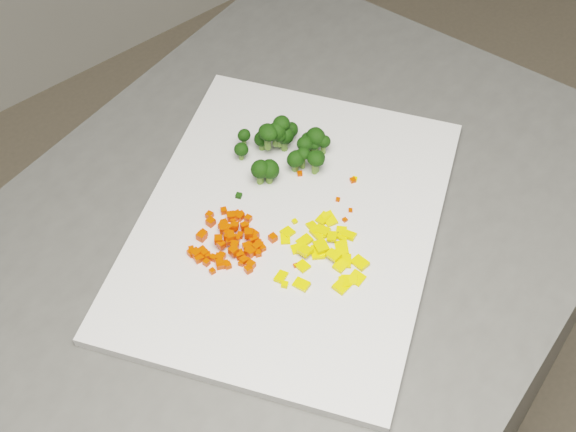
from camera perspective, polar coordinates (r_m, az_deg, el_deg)
counter_block at (r=1.34m, az=-0.91°, el=-13.65°), size 1.08×0.88×0.90m
cutting_board at (r=0.97m, az=0.00°, el=-0.59°), size 0.56×0.54×0.01m
carrot_pile at (r=0.94m, az=-4.10°, el=-1.36°), size 0.10×0.10×0.03m
pepper_pile at (r=0.93m, az=2.31°, el=-2.37°), size 0.12×0.12×0.02m
broccoli_pile at (r=1.02m, az=-0.16°, el=5.47°), size 0.12×0.12×0.06m
carrot_cube_0 at (r=0.93m, az=-2.14°, el=-2.67°), size 0.01×0.01×0.01m
carrot_cube_1 at (r=0.94m, az=-2.81°, el=-1.25°), size 0.01×0.01×0.01m
carrot_cube_2 at (r=0.92m, az=-4.29°, el=-3.52°), size 0.01×0.01×0.01m
carrot_cube_3 at (r=0.94m, az=-1.08°, el=-1.56°), size 0.01×0.01×0.01m
carrot_cube_4 at (r=0.97m, az=-3.35°, el=0.14°), size 0.01×0.01×0.01m
carrot_cube_5 at (r=0.93m, az=-5.72°, el=-2.81°), size 0.01×0.01×0.01m
carrot_cube_6 at (r=0.94m, az=-2.17°, el=-1.84°), size 0.01×0.01×0.01m
carrot_cube_7 at (r=0.96m, az=-3.77°, el=-0.13°), size 0.01×0.01×0.01m
carrot_cube_8 at (r=0.95m, az=-6.12°, el=-1.48°), size 0.01×0.01×0.01m
carrot_cube_9 at (r=0.94m, az=-4.25°, el=-1.63°), size 0.01×0.01×0.01m
carrot_cube_10 at (r=0.95m, az=-6.17°, el=-1.45°), size 0.01×0.01×0.01m
carrot_cube_11 at (r=0.94m, az=-4.29°, el=-1.47°), size 0.01×0.01×0.01m
carrot_cube_12 at (r=0.93m, az=-2.81°, el=-2.55°), size 0.01×0.01×0.01m
carrot_cube_13 at (r=0.93m, az=-3.91°, el=-2.49°), size 0.01×0.01×0.01m
carrot_cube_14 at (r=0.94m, az=-6.11°, el=-2.46°), size 0.01×0.01×0.01m
carrot_cube_15 at (r=0.94m, az=-1.82°, el=-2.30°), size 0.01×0.01×0.01m
carrot_cube_16 at (r=0.93m, az=-6.56°, el=-2.68°), size 0.01×0.01×0.01m
carrot_cube_17 at (r=0.94m, az=-2.51°, el=-1.65°), size 0.01×0.01×0.01m
carrot_cube_18 at (r=0.92m, az=-5.41°, el=-3.93°), size 0.01×0.01×0.01m
carrot_cube_19 at (r=0.92m, az=-2.65°, el=-3.50°), size 0.01×0.01×0.01m
carrot_cube_20 at (r=0.95m, az=-4.28°, el=-1.52°), size 0.01×0.01×0.01m
carrot_cube_21 at (r=0.96m, az=-3.92°, el=-0.34°), size 0.01×0.01×0.01m
carrot_cube_22 at (r=0.94m, az=-4.29°, el=-1.26°), size 0.01×0.01×0.01m
carrot_cube_23 at (r=0.93m, az=-4.89°, el=-2.95°), size 0.01×0.01×0.01m
carrot_cube_24 at (r=0.95m, az=-3.88°, el=-0.77°), size 0.01×0.01×0.01m
carrot_cube_25 at (r=0.93m, az=-2.95°, el=-3.17°), size 0.01×0.01×0.01m
carrot_cube_26 at (r=0.95m, az=-4.37°, el=-0.88°), size 0.01×0.01×0.01m
carrot_cube_27 at (r=0.95m, az=-4.74°, el=-0.67°), size 0.01×0.01×0.01m
carrot_cube_28 at (r=0.96m, az=-4.08°, el=-0.02°), size 0.01×0.01×0.01m
carrot_cube_29 at (r=0.94m, az=-3.00°, el=-2.18°), size 0.01×0.01×0.01m
carrot_cube_30 at (r=0.93m, az=-5.33°, el=-2.98°), size 0.01×0.01×0.01m
carrot_cube_31 at (r=0.92m, az=-2.83°, el=-3.81°), size 0.01×0.01×0.01m
carrot_cube_32 at (r=0.94m, az=-4.28°, el=-1.74°), size 0.01×0.01×0.01m
carrot_cube_33 at (r=0.97m, az=-5.60°, el=0.06°), size 0.01×0.01×0.01m
carrot_cube_34 at (r=0.93m, az=-5.82°, el=-3.31°), size 0.01×0.01×0.01m
carrot_cube_35 at (r=0.94m, az=-6.88°, el=-2.36°), size 0.01×0.01×0.01m
carrot_cube_36 at (r=0.92m, az=-3.15°, el=-3.18°), size 0.01×0.01×0.01m
carrot_cube_37 at (r=0.96m, az=-5.52°, el=-0.43°), size 0.01×0.01×0.01m
carrot_cube_38 at (r=0.92m, az=-4.85°, el=-3.36°), size 0.01×0.01×0.01m
carrot_cube_39 at (r=0.96m, az=-3.47°, el=-0.06°), size 0.01×0.01×0.01m
carrot_cube_40 at (r=0.93m, az=-2.24°, el=-2.22°), size 0.01×0.01×0.01m
carrot_cube_41 at (r=0.93m, az=-4.77°, el=-2.05°), size 0.01×0.01×0.01m
carrot_cube_42 at (r=0.93m, az=-4.21°, el=-1.80°), size 0.01×0.01×0.01m
carrot_cube_43 at (r=0.94m, az=-2.76°, el=-2.07°), size 0.01×0.01×0.01m
carrot_cube_44 at (r=0.94m, az=-2.45°, el=-1.37°), size 0.01×0.01×0.01m
carrot_cube_45 at (r=0.94m, az=-6.89°, el=-2.62°), size 0.01×0.01×0.01m
carrot_cube_46 at (r=0.95m, az=-3.42°, el=-1.37°), size 0.01×0.01×0.01m
carrot_cube_47 at (r=0.94m, az=-4.13°, el=-1.45°), size 0.01×0.01×0.01m
carrot_cube_48 at (r=0.93m, az=-2.68°, el=-2.59°), size 0.01×0.01×0.01m
carrot_cube_49 at (r=0.92m, az=-4.89°, el=-3.52°), size 0.01×0.01×0.01m
carrot_cube_50 at (r=0.92m, az=-3.34°, el=-3.36°), size 0.01×0.01×0.01m
carrot_cube_51 at (r=0.95m, az=-3.05°, el=-0.83°), size 0.01×0.01×0.01m
carrot_cube_52 at (r=0.94m, az=-4.61°, el=-0.93°), size 0.01×0.01×0.01m
carrot_cube_53 at (r=0.93m, az=-4.74°, el=-2.88°), size 0.01×0.01×0.01m
carrot_cube_54 at (r=0.93m, az=-3.81°, el=-2.09°), size 0.01×0.01×0.01m
carrot_cube_55 at (r=0.94m, az=-4.16°, el=-1.30°), size 0.01×0.01×0.01m
carrot_cube_56 at (r=0.92m, az=-4.47°, el=-3.44°), size 0.01×0.01×0.01m
carrot_cube_57 at (r=0.94m, az=-1.97°, el=-2.07°), size 0.01×0.01×0.01m
carrot_cube_58 at (r=0.93m, az=-4.10°, el=-1.55°), size 0.01×0.01×0.01m
carrot_cube_59 at (r=0.96m, az=-4.56°, el=-0.51°), size 0.01×0.01×0.01m
carrot_cube_60 at (r=0.93m, az=-5.96°, el=-2.65°), size 0.01×0.01×0.01m
carrot_cube_61 at (r=0.94m, az=-3.63°, el=-1.60°), size 0.01×0.01×0.01m
carrot_cube_62 at (r=0.93m, az=-6.19°, el=-2.98°), size 0.01×0.01×0.01m
carrot_cube_63 at (r=0.94m, az=-6.77°, el=-2.67°), size 0.01×0.01×0.01m
carrot_cube_64 at (r=0.93m, az=-4.13°, el=-1.58°), size 0.01×0.01×0.01m
carrot_cube_65 at (r=0.95m, az=-3.76°, el=-0.69°), size 0.01×0.01×0.01m
carrot_cube_66 at (r=0.93m, az=-4.08°, el=-1.47°), size 0.01×0.01×0.01m
carrot_cube_67 at (r=0.95m, az=-3.16°, el=-0.70°), size 0.01×0.01×0.01m
carrot_cube_68 at (r=0.93m, az=-3.72°, el=-2.61°), size 0.01×0.01×0.01m
carrot_cube_69 at (r=0.93m, az=-3.47°, el=-2.76°), size 0.01×0.01×0.01m
carrot_cube_70 at (r=0.93m, az=-6.41°, el=-3.06°), size 0.01×0.01×0.01m
carrot_cube_71 at (r=0.96m, az=-2.85°, el=-0.18°), size 0.01×0.01×0.01m
carrot_cube_72 at (r=0.96m, az=-3.07°, el=-0.72°), size 0.01×0.01×0.01m
carrot_cube_73 at (r=0.97m, az=-4.59°, el=0.37°), size 0.01×0.01×0.01m
carrot_cube_74 at (r=0.93m, az=-4.97°, el=-1.69°), size 0.01×0.01×0.01m
carrot_cube_75 at (r=0.95m, az=-2.76°, el=-1.24°), size 0.01×0.01×0.01m
carrot_cube_76 at (r=0.95m, az=-6.06°, el=-1.26°), size 0.01×0.01×0.01m
pepper_chunk_0 at (r=0.96m, az=2.54°, el=-0.18°), size 0.02×0.02×0.01m
pepper_chunk_1 at (r=0.95m, az=4.00°, el=-1.38°), size 0.02×0.02×0.01m
pepper_chunk_2 at (r=0.92m, az=4.91°, el=-4.41°), size 0.02×0.02×0.01m
pepper_chunk_3 at (r=0.93m, az=5.14°, el=-3.33°), size 0.02×0.02×0.01m
pepper_chunk_4 at (r=0.94m, az=3.16°, el=-1.45°), size 0.02×0.02×0.01m
pepper_chunk_5 at (r=0.94m, az=1.18°, el=-1.77°), size 0.02×0.01×0.01m
pepper_chunk_6 at (r=0.94m, az=-0.19°, el=-1.64°), size 0.02×0.02×0.00m
pepper_chunk_7 at (r=0.93m, az=2.34°, el=-2.62°), size 0.01×0.02×0.01m
pepper_chunk_8 at (r=0.95m, az=-0.03°, el=-1.15°), size 0.02×0.01×0.01m
pepper_chunk_9 at (r=0.92m, az=1.05°, el=-3.58°), size 0.01×0.02×0.01m
pepper_chunk_10 at (r=0.96m, az=1.84°, el=-0.84°), size 0.01×0.02×0.01m
pepper_chunk_11 at (r=0.93m, az=2.14°, el=-2.58°), size 0.02×0.02×0.01m
pepper_chunk_12 at (r=0.93m, az=2.37°, el=-2.15°), size 0.02×0.02×0.01m
pepper_chunk_13 at (r=0.95m, az=2.14°, el=-1.26°), size 0.01×0.02×0.01m
pepper_chunk_14 at (r=0.91m, az=4.36°, el=-4.55°), size 0.02×0.02×0.01m
pepper_chunk_15 at (r=0.92m, az=3.25°, el=-2.80°), size 0.01×0.02×0.01m
pepper_chunk_16 at (r=0.95m, az=4.27°, el=-1.33°), size 0.02×0.02×0.01m
pepper_chunk_17 at (r=0.91m, az=0.96°, el=-4.89°), size 0.02×0.02×0.01m
pepper_chunk_18 at (r=0.93m, az=1.23°, el=-2.49°), size 0.02×0.02×0.01m
pepper_chunk_19 at (r=0.95m, az=2.42°, el=-1.05°), size 0.02×0.02×0.01m
pepper_chunk_20 at (r=0.93m, az=4.08°, el=-3.20°), size 0.02×0.02×0.00m
pepper_chunk_21 at (r=0.91m, az=3.85°, el=-4.98°), size 0.02×0.02×0.01m
pepper_chunk_22 at (r=0.91m, az=4.01°, el=-4.71°), size 0.02×0.02×0.01m
pepper_chunk_23 at (r=0.94m, az=0.72°, el=-2.33°), size 0.02×0.02×0.01m
pepper_chunk_24 at (r=0.96m, az=2.96°, el=-0.21°), size 0.02×0.02×0.01m
pepper_chunk_25 at (r=0.94m, az=3.84°, el=-2.28°), size 0.02×0.02×0.01m
pepper_chunk_26 at (r=0.91m, az=-0.50°, el=-4.33°), size 0.02×0.02×0.01m
pepper_chunk_27 at (r=0.94m, az=2.34°, el=-2.28°), size 0.02×0.02×0.01m
pepper_chunk_28 at (r=0.95m, az=3.81°, el=-1.14°), size 0.02×0.02×0.01m
pepper_chunk_29 at (r=0.92m, az=3.75°, el=-3.57°), size 0.02×0.02×0.01m
broccoli_floret_0 at (r=1.03m, az=-0.26°, el=5.44°), size 0.03×0.03×0.04m
broccoli_floret_1 at (r=1.01m, az=0.51°, el=3.87°), size 0.03×0.03×0.03m
broccoli_floret_2 at (r=1.03m, az=1.93°, el=5.35°), size 0.03×0.03×0.03m
broccoli_floret_3 at (r=1.03m, az=-3.15°, el=5.42°), size 0.02×0.02×0.03m
broccoli_floret_4 at (r=1.03m, az=1.47°, el=5.26°), size 0.03×0.03×0.03m
broccoli_floret_5 at (r=0.99m, az=-2.02°, el=3.05°), size 0.03×0.03×0.03m
broccoli_floret_6 at (r=1.04m, az=0.15°, el=5.94°), size 0.03×0.03×0.03m
broccoli_floret_7 at (r=1.02m, az=-0.62°, el=5.52°), size 0.02×0.02×0.03m
broccoli_floret_8 at (r=1.01m, az=1.07°, el=4.09°), size 0.02×0.02×0.03m
broccoli_floret_9 at (r=1.01m, az=2.03°, el=3.84°), size 0.03×0.03×0.03m
broccoli_floret_10 at (r=1.03m, az=1.80°, el=4.94°), size 0.02×0.02×0.03m
broccoli_floret_11 at (r=1.03m, az=2.55°, el=5.01°), size 0.02×0.02×0.03m
broccoli_floret_12 at (r=1.02m, az=-0.51°, el=6.23°), size 0.03×0.03×0.04m
broccoli_floret_13 at (r=1.03m, az=-1.87°, el=5.33°), size 0.03×0.03×0.03m
broccoli_floret_14 at (r=0.99m, az=-1.34°, el=3.03°), size 0.03×0.03×0.03m
broccoli_floret_15 at (r=1.02m, az=-0.87°, el=5.75°), size 0.03×0.03×0.03m
broccoli_floret_16 at (r=1.00m, az=-1.35°, el=3.13°), size 0.03×0.03×0.03m
broccoli_floret_17 at (r=1.02m, az=-3.36°, el=4.56°), size 0.02×0.02×0.02m
broccoli_floret_18 at (r=1.00m, az=1.92°, el=3.76°), size 0.03×0.03×0.03m
broccoli_floret_19 at (r=1.02m, az=1.16°, el=4.88°), size 0.03×0.03×0.03m
broccoli_floret_20 at (r=1.01m, az=-1.46°, el=5.58°), size 0.03×0.03×0.04m
stray_bit_0 at (r=0.91m, az=-0.23°, el=-4.90°), size 0.01×0.01×0.01m
stray_bit_1 at (r=0.99m, az=-3.52°, el=1.46°), size 0.01×0.01×0.00m
stray_bit_2 at (r=0.98m, az=3.57°, el=1.18°), size 0.01×0.01×0.00m
stray_bit_3 at (r=0.96m, az=4.07°, el=-0.27°), size 0.01×0.01×0.00m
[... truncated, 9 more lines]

